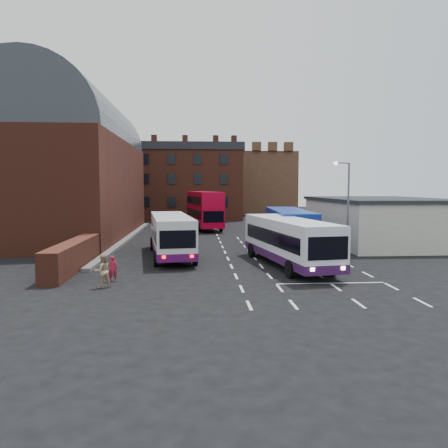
{
  "coord_description": "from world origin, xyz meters",
  "views": [
    {
      "loc": [
        -2.38,
        -26.18,
        5.28
      ],
      "look_at": [
        0.0,
        10.0,
        2.2
      ],
      "focal_mm": 35.0,
      "sensor_mm": 36.0,
      "label": 1
    }
  ],
  "objects": [
    {
      "name": "bus_red_double",
      "position": [
        -1.3,
        28.74,
        2.5
      ],
      "size": [
        4.58,
        12.02,
        4.7
      ],
      "rotation": [
        0.0,
        0.0,
        3.31
      ],
      "color": "red",
      "rests_on": "ground"
    },
    {
      "name": "forecourt_wall",
      "position": [
        -10.2,
        2.0,
        0.9
      ],
      "size": [
        1.2,
        10.0,
        1.8
      ],
      "primitive_type": "cube",
      "color": "#602B1E",
      "rests_on": "ground"
    },
    {
      "name": "cream_building",
      "position": [
        15.0,
        14.0,
        2.16
      ],
      "size": [
        10.4,
        16.4,
        4.25
      ],
      "color": "beige",
      "rests_on": "ground"
    },
    {
      "name": "castle_keep",
      "position": [
        6.0,
        66.0,
        6.0
      ],
      "size": [
        22.0,
        22.0,
        12.0
      ],
      "primitive_type": "cube",
      "color": "brown",
      "rests_on": "ground"
    },
    {
      "name": "bus_white_outbound",
      "position": [
        -4.24,
        6.95,
        1.85
      ],
      "size": [
        4.08,
        11.73,
        3.13
      ],
      "rotation": [
        0.0,
        0.0,
        0.13
      ],
      "color": "silver",
      "rests_on": "ground"
    },
    {
      "name": "bus_white_inbound",
      "position": [
        3.79,
        2.3,
        1.87
      ],
      "size": [
        4.45,
        11.86,
        3.16
      ],
      "rotation": [
        0.0,
        0.0,
        3.3
      ],
      "color": "white",
      "rests_on": "ground"
    },
    {
      "name": "railway_station",
      "position": [
        -15.5,
        21.0,
        7.64
      ],
      "size": [
        12.0,
        28.0,
        16.0
      ],
      "color": "#602B1E",
      "rests_on": "ground"
    },
    {
      "name": "pedestrian_beige",
      "position": [
        -7.27,
        -3.22,
        0.89
      ],
      "size": [
        1.09,
        1.01,
        1.78
      ],
      "primitive_type": "imported",
      "rotation": [
        0.0,
        0.0,
        3.66
      ],
      "color": "tan",
      "rests_on": "ground"
    },
    {
      "name": "bus_blue",
      "position": [
        5.67,
        10.82,
        1.97
      ],
      "size": [
        3.62,
        12.34,
        3.33
      ],
      "rotation": [
        0.0,
        0.0,
        3.08
      ],
      "color": "navy",
      "rests_on": "ground"
    },
    {
      "name": "street_lamp",
      "position": [
        8.37,
        4.43,
        4.28
      ],
      "size": [
        1.36,
        0.69,
        7.09
      ],
      "rotation": [
        0.0,
        0.0,
        0.39
      ],
      "color": "#585D64",
      "rests_on": "ground"
    },
    {
      "name": "pedestrian_red",
      "position": [
        -7.02,
        -1.73,
        0.72
      ],
      "size": [
        0.57,
        0.42,
        1.45
      ],
      "primitive_type": "imported",
      "rotation": [
        0.0,
        0.0,
        3.28
      ],
      "color": "maroon",
      "rests_on": "ground"
    },
    {
      "name": "ground",
      "position": [
        0.0,
        0.0,
        0.0
      ],
      "size": [
        180.0,
        180.0,
        0.0
      ],
      "primitive_type": "plane",
      "color": "black"
    },
    {
      "name": "brick_terrace",
      "position": [
        -6.0,
        46.0,
        5.5
      ],
      "size": [
        22.0,
        10.0,
        11.0
      ],
      "primitive_type": "cube",
      "color": "brown",
      "rests_on": "ground"
    }
  ]
}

